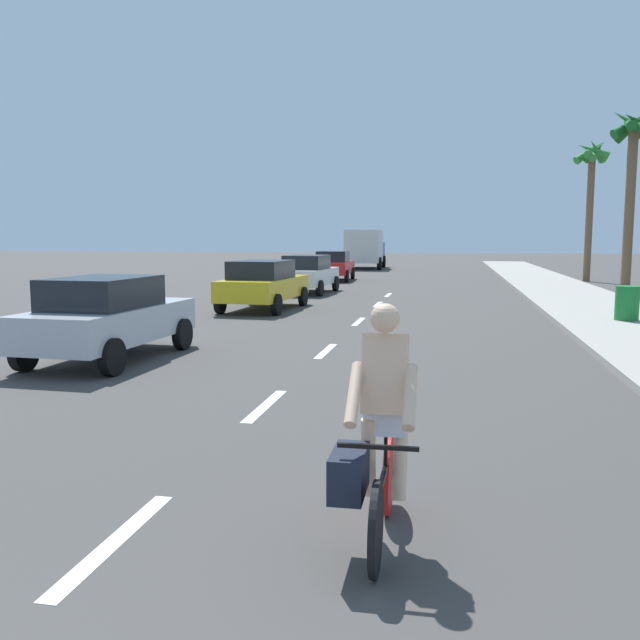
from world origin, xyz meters
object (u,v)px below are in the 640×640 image
at_px(cyclist, 377,436).
at_px(parked_car_white, 308,273).
at_px(delivery_truck, 365,248).
at_px(parked_car_yellow, 263,283).
at_px(palm_tree_distant, 591,170).
at_px(parked_car_silver, 108,316).
at_px(palm_tree_far, 633,152).
at_px(parked_car_red, 334,265).
at_px(trash_bin_far, 627,303).

relative_size(cyclist, parked_car_white, 0.44).
bearing_deg(delivery_truck, cyclist, -84.01).
bearing_deg(parked_car_yellow, palm_tree_distant, 55.46).
bearing_deg(parked_car_yellow, delivery_truck, 93.98).
distance_m(parked_car_silver, palm_tree_far, 22.62).
bearing_deg(parked_car_white, palm_tree_far, 12.61).
bearing_deg(delivery_truck, parked_car_red, -91.07).
xyz_separation_m(parked_car_silver, parked_car_red, (0.14, 23.74, 0.00)).
distance_m(parked_car_silver, trash_bin_far, 13.01).
distance_m(parked_car_silver, delivery_truck, 37.55).
xyz_separation_m(parked_car_white, palm_tree_distant, (12.72, 10.04, 4.89)).
xyz_separation_m(parked_car_yellow, parked_car_red, (-0.30, 14.65, -0.00)).
relative_size(parked_car_silver, palm_tree_far, 0.54).
relative_size(delivery_truck, trash_bin_far, 7.03).
relative_size(cyclist, delivery_truck, 0.29).
relative_size(delivery_truck, palm_tree_far, 0.83).
bearing_deg(palm_tree_far, trash_bin_far, -103.06).
height_order(parked_car_red, delivery_truck, delivery_truck).
relative_size(cyclist, parked_car_yellow, 0.42).
bearing_deg(cyclist, parked_car_silver, -49.62).
height_order(parked_car_red, trash_bin_far, parked_car_red).
relative_size(parked_car_yellow, delivery_truck, 0.69).
height_order(palm_tree_far, trash_bin_far, palm_tree_far).
relative_size(cyclist, parked_car_silver, 0.45).
bearing_deg(palm_tree_far, parked_car_silver, -126.88).
xyz_separation_m(parked_car_white, delivery_truck, (-0.44, 22.00, 0.67)).
bearing_deg(cyclist, palm_tree_far, -107.79).
bearing_deg(parked_car_yellow, parked_car_white, 92.69).
bearing_deg(parked_car_silver, trash_bin_far, 35.88).
height_order(parked_car_white, trash_bin_far, parked_car_white).
height_order(parked_car_white, palm_tree_distant, palm_tree_distant).
relative_size(cyclist, palm_tree_distant, 0.25).
height_order(cyclist, parked_car_red, cyclist).
height_order(parked_car_silver, delivery_truck, delivery_truck).
height_order(parked_car_silver, parked_car_yellow, same).
distance_m(cyclist, palm_tree_far, 25.90).
distance_m(parked_car_white, delivery_truck, 22.02).
bearing_deg(palm_tree_distant, parked_car_silver, -117.32).
distance_m(palm_tree_far, palm_tree_distant, 7.90).
xyz_separation_m(parked_car_silver, palm_tree_far, (13.26, 17.68, 4.82)).
distance_m(parked_car_yellow, parked_car_red, 14.65).
bearing_deg(trash_bin_far, palm_tree_distant, 82.61).
relative_size(parked_car_red, delivery_truck, 0.67).
distance_m(cyclist, parked_car_red, 30.90).
bearing_deg(palm_tree_distant, parked_car_yellow, -127.77).
bearing_deg(parked_car_silver, palm_tree_far, 55.40).
bearing_deg(parked_car_silver, parked_car_yellow, 89.54).
relative_size(parked_car_silver, parked_car_red, 0.97).
distance_m(cyclist, parked_car_yellow, 16.61).
xyz_separation_m(parked_car_yellow, palm_tree_distant, (12.78, 16.50, 4.89)).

